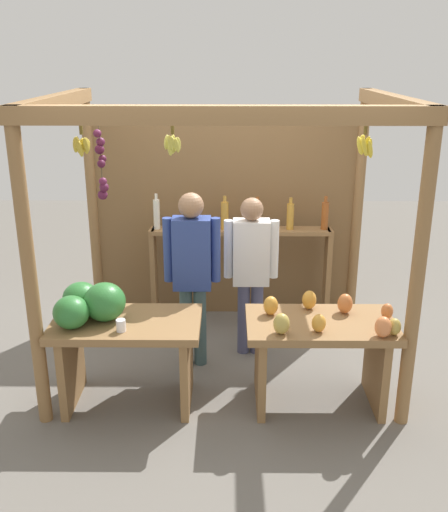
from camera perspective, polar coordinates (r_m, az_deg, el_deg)
ground_plane at (r=5.41m, az=0.02°, el=-9.80°), size 12.00×12.00×0.00m
market_stall at (r=5.31m, az=-0.00°, el=5.53°), size 2.81×2.08×2.32m
fruit_counter_left at (r=4.55m, az=-10.99°, el=-6.89°), size 1.13×0.64×1.01m
fruit_counter_right at (r=4.56m, az=9.47°, el=-8.29°), size 1.13×0.66×0.87m
bottle_shelf_unit at (r=5.77m, az=1.66°, el=0.68°), size 1.80×0.22×1.35m
vendor_man at (r=4.92m, az=-3.14°, el=-0.94°), size 0.48×0.21×1.56m
vendor_woman at (r=5.14m, az=2.66°, el=-0.79°), size 0.48×0.20×1.47m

